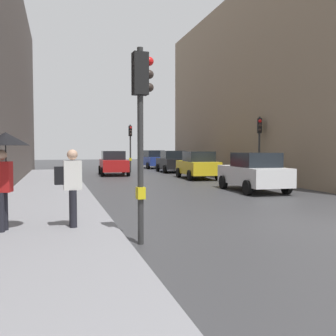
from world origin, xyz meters
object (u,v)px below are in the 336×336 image
car_red_sedan (114,163)px  car_white_compact (254,172)px  car_dark_suv (172,162)px  traffic_light_near_left (141,110)px  pedestrian_with_black_backpack (71,183)px  traffic_light_far_median (130,139)px  car_yellow_taxi (198,165)px  traffic_light_mid_street (259,137)px  car_blue_van (153,159)px  pedestrian_with_umbrella (4,154)px

car_red_sedan → car_white_compact: (4.56, -12.48, 0.00)m
car_dark_suv → traffic_light_near_left: bearing=-108.4°
traffic_light_near_left → pedestrian_with_black_backpack: (-1.35, 1.39, -1.57)m
traffic_light_far_median → car_dark_suv: 3.88m
traffic_light_far_median → car_yellow_taxi: size_ratio=0.91×
traffic_light_mid_street → car_white_compact: size_ratio=0.88×
car_white_compact → car_dark_suv: bearing=88.0°
car_white_compact → pedestrian_with_black_backpack: bearing=-141.7°
car_dark_suv → car_yellow_taxi: 6.90m
traffic_light_near_left → car_white_compact: size_ratio=0.93×
car_red_sedan → car_yellow_taxi: bearing=-46.9°
traffic_light_mid_street → car_yellow_taxi: size_ratio=0.88×
car_red_sedan → traffic_light_near_left: bearing=-96.6°
car_blue_van → pedestrian_with_black_backpack: 28.69m
pedestrian_with_umbrella → car_blue_van: bearing=69.7°
car_red_sedan → car_yellow_taxi: same height
traffic_light_far_median → car_blue_van: (3.21, 5.25, -1.81)m
traffic_light_near_left → traffic_light_mid_street: 15.36m
car_blue_van → pedestrian_with_umbrella: 29.23m
car_red_sedan → car_blue_van: bearing=58.7°
car_red_sedan → pedestrian_with_black_backpack: (-3.71, -19.01, 0.29)m
traffic_light_mid_street → car_blue_van: 16.89m
car_dark_suv → car_white_compact: same height
traffic_light_mid_street → car_dark_suv: bearing=101.7°
traffic_light_mid_street → pedestrian_with_umbrella: traffic_light_mid_street is taller
traffic_light_near_left → car_yellow_taxi: size_ratio=0.92×
car_blue_van → car_white_compact: bearing=-91.3°
traffic_light_near_left → traffic_light_far_median: size_ratio=1.02×
car_blue_van → car_white_compact: 20.79m
car_dark_suv → car_yellow_taxi: bearing=-93.1°
car_white_compact → pedestrian_with_umbrella: 11.74m
traffic_light_far_median → car_dark_suv: bearing=-20.1°
car_red_sedan → car_dark_suv: (5.06, 1.87, 0.00)m
traffic_light_far_median → car_blue_van: bearing=58.5°
car_blue_van → car_white_compact: (-0.49, -20.78, 0.00)m
traffic_light_mid_street → car_dark_suv: 10.59m
car_blue_van → car_yellow_taxi: (-0.37, -13.32, 0.00)m
pedestrian_with_black_backpack → car_dark_suv: bearing=67.2°
traffic_light_far_median → pedestrian_with_umbrella: 23.22m
traffic_light_far_median → car_yellow_taxi: (2.85, -8.07, -1.81)m
car_yellow_taxi → pedestrian_with_umbrella: 17.16m
car_red_sedan → pedestrian_with_black_backpack: pedestrian_with_black_backpack is taller
traffic_light_near_left → car_white_compact: bearing=48.9°
traffic_light_near_left → car_blue_van: traffic_light_near_left is taller
traffic_light_far_median → traffic_light_mid_street: (5.35, -11.42, -0.09)m
pedestrian_with_umbrella → pedestrian_with_black_backpack: pedestrian_with_umbrella is taller
traffic_light_far_median → car_red_sedan: 4.00m
car_yellow_taxi → traffic_light_near_left: bearing=-114.6°
traffic_light_far_median → pedestrian_with_black_backpack: (-5.55, -22.07, -1.52)m
traffic_light_near_left → car_yellow_taxi: (7.04, 15.39, -1.85)m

